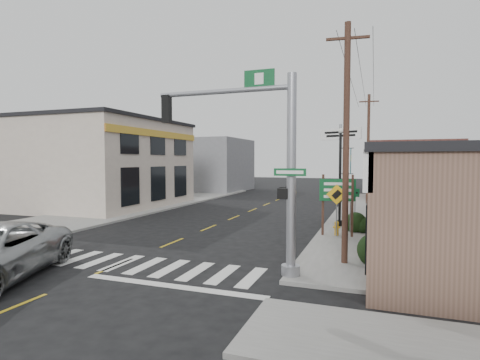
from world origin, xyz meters
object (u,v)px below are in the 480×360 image
(fire_hydrant, at_px, (337,227))
(utility_pole_near, at_px, (346,141))
(utility_pole_far, at_px, (368,148))
(traffic_signal_pole, at_px, (267,153))
(guide_sign, at_px, (337,197))
(lamp_post, at_px, (341,170))
(dance_center_sign, at_px, (340,146))
(bare_tree, at_px, (401,162))

(fire_hydrant, bearing_deg, utility_pole_near, -81.55)
(utility_pole_near, xyz_separation_m, utility_pole_far, (0.43, 19.76, 0.39))
(traffic_signal_pole, bearing_deg, fire_hydrant, 77.65)
(utility_pole_near, bearing_deg, guide_sign, 91.87)
(fire_hydrant, relative_size, utility_pole_near, 0.08)
(utility_pole_far, bearing_deg, lamp_post, -100.97)
(traffic_signal_pole, distance_m, dance_center_sign, 14.22)
(fire_hydrant, bearing_deg, utility_pole_far, 85.55)
(fire_hydrant, bearing_deg, dance_center_sign, 93.77)
(fire_hydrant, height_order, utility_pole_near, utility_pole_near)
(fire_hydrant, relative_size, lamp_post, 0.13)
(utility_pole_near, bearing_deg, traffic_signal_pole, -144.03)
(traffic_signal_pole, xyz_separation_m, utility_pole_far, (2.71, 21.84, 0.82))
(lamp_post, distance_m, dance_center_sign, 4.69)
(traffic_signal_pole, relative_size, bare_tree, 1.43)
(lamp_post, height_order, bare_tree, lamp_post)
(guide_sign, distance_m, fire_hydrant, 1.53)
(bare_tree, bearing_deg, fire_hydrant, 123.10)
(traffic_signal_pole, height_order, utility_pole_far, utility_pole_far)
(traffic_signal_pole, distance_m, utility_pole_near, 3.11)
(guide_sign, distance_m, bare_tree, 4.90)
(guide_sign, distance_m, lamp_post, 3.15)
(fire_hydrant, height_order, utility_pole_far, utility_pole_far)
(dance_center_sign, distance_m, utility_pole_far, 7.85)
(traffic_signal_pole, distance_m, bare_tree, 5.11)
(guide_sign, xyz_separation_m, lamp_post, (-0.07, 2.90, 1.23))
(dance_center_sign, bearing_deg, guide_sign, -65.30)
(guide_sign, relative_size, lamp_post, 0.55)
(utility_pole_near, bearing_deg, dance_center_sign, 89.26)
(lamp_post, height_order, dance_center_sign, dance_center_sign)
(bare_tree, bearing_deg, traffic_signal_pole, -143.94)
(guide_sign, bearing_deg, lamp_post, 82.36)
(guide_sign, bearing_deg, utility_pole_near, -90.78)
(fire_hydrant, relative_size, bare_tree, 0.16)
(utility_pole_near, bearing_deg, fire_hydrant, 92.04)
(lamp_post, bearing_deg, guide_sign, -80.97)
(fire_hydrant, bearing_deg, lamp_post, 90.79)
(fire_hydrant, xyz_separation_m, lamp_post, (-0.04, 2.77, 2.75))
(traffic_signal_pole, relative_size, utility_pole_far, 0.71)
(guide_sign, xyz_separation_m, utility_pole_near, (0.69, -4.76, 2.40))
(utility_pole_near, height_order, utility_pole_far, utility_pole_far)
(traffic_signal_pole, height_order, bare_tree, traffic_signal_pole)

